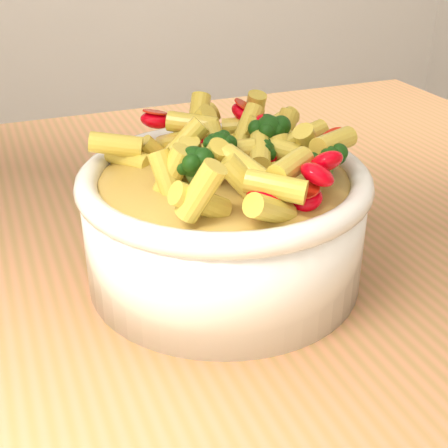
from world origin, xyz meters
name	(u,v)px	position (x,y,z in m)	size (l,w,h in m)	color
table	(100,350)	(0.00, 0.00, 0.80)	(1.20, 0.80, 0.90)	#BA784F
serving_bowl	(224,223)	(0.10, -0.07, 0.95)	(0.22, 0.22, 0.10)	white
pasta_salad	(224,151)	(0.10, -0.07, 1.01)	(0.18, 0.18, 0.04)	#E2C947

